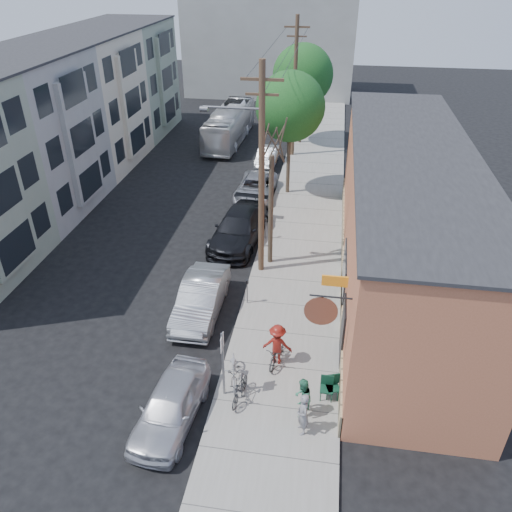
# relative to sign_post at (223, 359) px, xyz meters

# --- Properties ---
(ground) EXTENTS (120.00, 120.00, 0.00)m
(ground) POSITION_rel_sign_post_xyz_m (-2.35, 3.67, -1.83)
(ground) COLOR black
(sidewalk) EXTENTS (4.50, 58.00, 0.15)m
(sidewalk) POSITION_rel_sign_post_xyz_m (1.90, 14.67, -1.76)
(sidewalk) COLOR gray
(sidewalk) RESTS_ON ground
(cafe_building) EXTENTS (6.60, 20.20, 6.61)m
(cafe_building) POSITION_rel_sign_post_xyz_m (6.64, 8.67, 1.47)
(cafe_building) COLOR #B76544
(cafe_building) RESTS_ON ground
(apartment_row) EXTENTS (6.30, 32.00, 9.00)m
(apartment_row) POSITION_rel_sign_post_xyz_m (-14.20, 17.67, 2.67)
(apartment_row) COLOR gray
(apartment_row) RESTS_ON ground
(end_cap_building) EXTENTS (18.00, 8.00, 12.00)m
(end_cap_building) POSITION_rel_sign_post_xyz_m (-4.35, 45.67, 4.17)
(end_cap_building) COLOR #9A9A95
(end_cap_building) RESTS_ON ground
(sign_post) EXTENTS (0.07, 0.45, 2.80)m
(sign_post) POSITION_rel_sign_post_xyz_m (0.00, 0.00, 0.00)
(sign_post) COLOR slate
(sign_post) RESTS_ON sidewalk
(parking_meter_near) EXTENTS (0.14, 0.14, 1.24)m
(parking_meter_near) POSITION_rel_sign_post_xyz_m (-0.10, 5.50, -0.85)
(parking_meter_near) COLOR slate
(parking_meter_near) RESTS_ON sidewalk
(parking_meter_far) EXTENTS (0.14, 0.14, 1.24)m
(parking_meter_far) POSITION_rel_sign_post_xyz_m (-0.10, 11.53, -0.85)
(parking_meter_far) COLOR slate
(parking_meter_far) RESTS_ON sidewalk
(utility_pole_near) EXTENTS (3.57, 0.28, 10.00)m
(utility_pole_near) POSITION_rel_sign_post_xyz_m (0.04, 8.40, 3.58)
(utility_pole_near) COLOR #503A28
(utility_pole_near) RESTS_ON sidewalk
(utility_pole_far) EXTENTS (1.80, 0.28, 10.00)m
(utility_pole_far) POSITION_rel_sign_post_xyz_m (0.10, 25.25, 3.51)
(utility_pole_far) COLOR #503A28
(utility_pole_far) RESTS_ON sidewalk
(tree_bare) EXTENTS (0.24, 0.24, 5.71)m
(tree_bare) POSITION_rel_sign_post_xyz_m (0.45, 9.19, 1.17)
(tree_bare) COLOR #44392C
(tree_bare) RESTS_ON sidewalk
(tree_leafy_mid) EXTENTS (4.25, 4.25, 7.74)m
(tree_leafy_mid) POSITION_rel_sign_post_xyz_m (0.45, 18.04, 3.92)
(tree_leafy_mid) COLOR #44392C
(tree_leafy_mid) RESTS_ON sidewalk
(tree_leafy_far) EXTENTS (4.75, 4.75, 7.77)m
(tree_leafy_far) POSITION_rel_sign_post_xyz_m (0.45, 28.34, 3.71)
(tree_leafy_far) COLOR #44392C
(tree_leafy_far) RESTS_ON sidewalk
(patio_chair_a) EXTENTS (0.63, 0.63, 0.88)m
(patio_chair_a) POSITION_rel_sign_post_xyz_m (3.85, 0.46, -1.24)
(patio_chair_a) COLOR #0F3827
(patio_chair_a) RESTS_ON sidewalk
(patio_chair_b) EXTENTS (0.50, 0.50, 0.88)m
(patio_chair_b) POSITION_rel_sign_post_xyz_m (3.63, 0.36, -1.24)
(patio_chair_b) COLOR #0F3827
(patio_chair_b) RESTS_ON sidewalk
(patron_grey) EXTENTS (0.57, 0.69, 1.63)m
(patron_grey) POSITION_rel_sign_post_xyz_m (2.89, -1.23, -0.87)
(patron_grey) COLOR slate
(patron_grey) RESTS_ON sidewalk
(patron_green) EXTENTS (0.77, 0.88, 1.55)m
(patron_green) POSITION_rel_sign_post_xyz_m (2.82, -0.50, -0.91)
(patron_green) COLOR #317C5A
(patron_green) RESTS_ON sidewalk
(cyclist) EXTENTS (1.17, 0.72, 1.75)m
(cyclist) POSITION_rel_sign_post_xyz_m (1.68, 1.92, -0.81)
(cyclist) COLOR maroon
(cyclist) RESTS_ON sidewalk
(cyclist_bike) EXTENTS (0.90, 1.76, 0.88)m
(cyclist_bike) POSITION_rel_sign_post_xyz_m (1.68, 1.92, -1.24)
(cyclist_bike) COLOR black
(cyclist_bike) RESTS_ON sidewalk
(parked_bike_a) EXTENTS (0.70, 1.61, 0.94)m
(parked_bike_a) POSITION_rel_sign_post_xyz_m (0.61, -0.16, -1.21)
(parked_bike_a) COLOR #222325
(parked_bike_a) RESTS_ON sidewalk
(parked_bike_b) EXTENTS (1.05, 2.00, 1.00)m
(parked_bike_b) POSITION_rel_sign_post_xyz_m (0.23, 0.70, -1.18)
(parked_bike_b) COLOR slate
(parked_bike_b) RESTS_ON sidewalk
(car_0) EXTENTS (2.10, 4.43, 1.46)m
(car_0) POSITION_rel_sign_post_xyz_m (-1.55, -1.34, -1.10)
(car_0) COLOR silver
(car_0) RESTS_ON ground
(car_1) EXTENTS (1.70, 4.86, 1.60)m
(car_1) POSITION_rel_sign_post_xyz_m (-2.02, 4.67, -1.03)
(car_1) COLOR #9FA2A7
(car_1) RESTS_ON ground
(car_2) EXTENTS (2.92, 6.02, 1.69)m
(car_2) POSITION_rel_sign_post_xyz_m (-1.55, 11.25, -0.99)
(car_2) COLOR black
(car_2) RESTS_ON ground
(car_3) EXTENTS (2.45, 5.03, 1.38)m
(car_3) POSITION_rel_sign_post_xyz_m (-1.55, 17.14, -1.14)
(car_3) COLOR #9999A0
(car_3) RESTS_ON ground
(car_4) EXTENTS (1.45, 3.96, 1.29)m
(car_4) POSITION_rel_sign_post_xyz_m (-1.60, 23.09, -1.19)
(car_4) COLOR #B8BDC0
(car_4) RESTS_ON ground
(bus) EXTENTS (2.68, 10.11, 2.80)m
(bus) POSITION_rel_sign_post_xyz_m (-5.47, 28.07, -0.43)
(bus) COLOR silver
(bus) RESTS_ON ground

